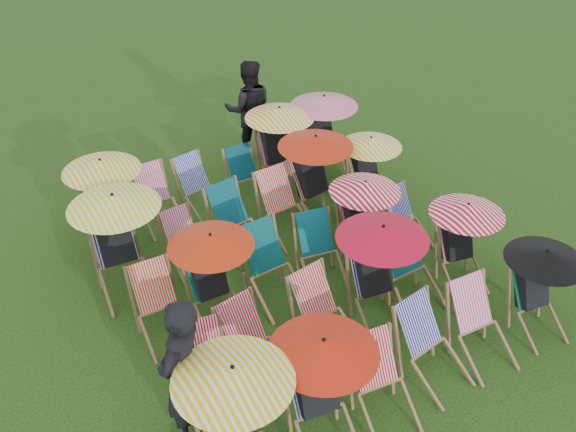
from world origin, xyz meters
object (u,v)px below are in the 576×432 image
deckchair_29 (323,134)px  person_left (183,373)px  deckchair_5 (540,290)px  person_rear (249,109)px  deckchair_0 (237,423)px

deckchair_29 → person_left: size_ratio=0.75×
deckchair_5 → person_rear: 5.97m
person_rear → deckchair_0: bearing=83.0°
deckchair_0 → person_rear: person_rear is taller
deckchair_0 → person_left: bearing=107.8°
deckchair_0 → person_left: person_left is taller
person_rear → deckchair_29: bearing=146.9°
deckchair_5 → deckchair_29: bearing=98.7°
deckchair_5 → deckchair_29: 4.69m
deckchair_0 → person_rear: 6.63m
deckchair_0 → deckchair_29: (4.08, 4.57, -0.01)m
deckchair_0 → deckchair_5: bearing=-2.8°
person_left → deckchair_5: bearing=130.9°
deckchair_0 → deckchair_5: 4.19m
deckchair_5 → person_rear: (-0.92, 5.89, 0.29)m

